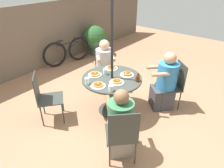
# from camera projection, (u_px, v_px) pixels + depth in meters

# --- Properties ---
(ground_plane) EXTENTS (12.00, 12.00, 0.00)m
(ground_plane) POSITION_uv_depth(u_px,v_px,m) (112.00, 110.00, 3.93)
(ground_plane) COLOR #9E7051
(back_fence) EXTENTS (10.00, 0.06, 1.69)m
(back_fence) POSITION_uv_depth(u_px,v_px,m) (27.00, 41.00, 5.01)
(back_fence) COLOR brown
(back_fence) RESTS_ON ground
(patio_table) EXTENTS (1.08, 1.08, 0.72)m
(patio_table) POSITION_uv_depth(u_px,v_px,m) (112.00, 84.00, 3.63)
(patio_table) COLOR #383D38
(patio_table) RESTS_ON ground
(umbrella_pole) EXTENTS (0.05, 0.05, 2.05)m
(umbrella_pole) POSITION_uv_depth(u_px,v_px,m) (112.00, 62.00, 3.42)
(umbrella_pole) COLOR black
(umbrella_pole) RESTS_ON ground
(patio_chair_north) EXTENTS (0.59, 0.59, 0.92)m
(patio_chair_north) POSITION_uv_depth(u_px,v_px,m) (104.00, 62.00, 4.69)
(patio_chair_north) COLOR #333833
(patio_chair_north) RESTS_ON ground
(diner_north) EXTENTS (0.61, 0.62, 1.09)m
(diner_north) POSITION_uv_depth(u_px,v_px,m) (105.00, 66.00, 4.55)
(diner_north) COLOR slate
(diner_north) RESTS_ON ground
(patio_chair_east) EXTENTS (0.59, 0.59, 0.92)m
(patio_chair_east) POSITION_uv_depth(u_px,v_px,m) (45.00, 95.00, 3.44)
(patio_chair_east) COLOR #333833
(patio_chair_east) RESTS_ON ground
(patio_chair_south) EXTENTS (0.59, 0.59, 0.92)m
(patio_chair_south) POSITION_uv_depth(u_px,v_px,m) (122.00, 133.00, 2.65)
(patio_chair_south) COLOR #333833
(patio_chair_south) RESTS_ON ground
(diner_south) EXTENTS (0.59, 0.59, 1.10)m
(diner_south) POSITION_uv_depth(u_px,v_px,m) (120.00, 125.00, 2.81)
(diner_south) COLOR gray
(diner_south) RESTS_ON ground
(patio_chair_west) EXTENTS (0.59, 0.59, 0.92)m
(patio_chair_west) POSITION_uv_depth(u_px,v_px,m) (174.00, 83.00, 3.81)
(patio_chair_west) COLOR #333833
(patio_chair_west) RESTS_ON ground
(diner_west) EXTENTS (0.62, 0.61, 1.15)m
(diner_west) POSITION_uv_depth(u_px,v_px,m) (165.00, 84.00, 3.79)
(diner_west) COLOR #3D3D42
(diner_west) RESTS_ON ground
(pancake_plate_a) EXTENTS (0.25, 0.25, 0.06)m
(pancake_plate_a) POSITION_uv_depth(u_px,v_px,m) (127.00, 74.00, 3.64)
(pancake_plate_a) COLOR white
(pancake_plate_a) RESTS_ON patio_table
(pancake_plate_b) EXTENTS (0.25, 0.25, 0.05)m
(pancake_plate_b) POSITION_uv_depth(u_px,v_px,m) (117.00, 82.00, 3.40)
(pancake_plate_b) COLOR white
(pancake_plate_b) RESTS_ON patio_table
(pancake_plate_c) EXTENTS (0.25, 0.25, 0.05)m
(pancake_plate_c) POSITION_uv_depth(u_px,v_px,m) (95.00, 74.00, 3.64)
(pancake_plate_c) COLOR white
(pancake_plate_c) RESTS_ON patio_table
(pancake_plate_d) EXTENTS (0.25, 0.25, 0.05)m
(pancake_plate_d) POSITION_uv_depth(u_px,v_px,m) (111.00, 68.00, 3.88)
(pancake_plate_d) COLOR white
(pancake_plate_d) RESTS_ON patio_table
(pancake_plate_e) EXTENTS (0.25, 0.25, 0.05)m
(pancake_plate_e) POSITION_uv_depth(u_px,v_px,m) (98.00, 85.00, 3.30)
(pancake_plate_e) COLOR white
(pancake_plate_e) RESTS_ON patio_table
(syrup_bottle) EXTENTS (0.10, 0.07, 0.16)m
(syrup_bottle) POSITION_uv_depth(u_px,v_px,m) (138.00, 78.00, 3.42)
(syrup_bottle) COLOR #602D0F
(syrup_bottle) RESTS_ON patio_table
(coffee_cup) EXTENTS (0.08, 0.08, 0.10)m
(coffee_cup) POSITION_uv_depth(u_px,v_px,m) (111.00, 88.00, 3.16)
(coffee_cup) COLOR white
(coffee_cup) RESTS_ON patio_table
(drinking_glass_a) EXTENTS (0.07, 0.07, 0.10)m
(drinking_glass_a) POSITION_uv_depth(u_px,v_px,m) (105.00, 72.00, 3.66)
(drinking_glass_a) COLOR silver
(drinking_glass_a) RESTS_ON patio_table
(drinking_glass_b) EXTENTS (0.08, 0.08, 0.12)m
(drinking_glass_b) POSITION_uv_depth(u_px,v_px,m) (87.00, 81.00, 3.34)
(drinking_glass_b) COLOR silver
(drinking_glass_b) RESTS_ON patio_table
(bicycle) EXTENTS (1.45, 0.47, 0.72)m
(bicycle) POSITION_uv_depth(u_px,v_px,m) (67.00, 51.00, 5.72)
(bicycle) COLOR black
(bicycle) RESTS_ON ground
(potted_shrub) EXTENTS (0.74, 0.74, 0.91)m
(potted_shrub) POSITION_uv_depth(u_px,v_px,m) (95.00, 39.00, 6.27)
(potted_shrub) COLOR #3D3D3F
(potted_shrub) RESTS_ON ground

